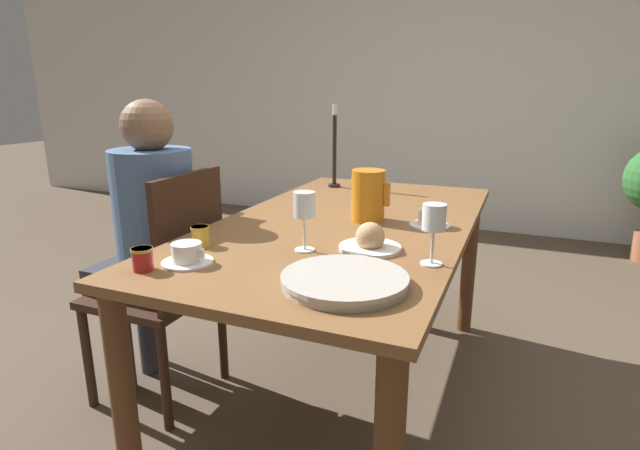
# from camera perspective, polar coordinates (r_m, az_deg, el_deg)

# --- Properties ---
(ground_plane) EXTENTS (20.00, 20.00, 0.00)m
(ground_plane) POSITION_cam_1_polar(r_m,az_deg,el_deg) (2.17, 2.69, -18.67)
(ground_plane) COLOR brown
(wall_back) EXTENTS (10.00, 0.06, 2.60)m
(wall_back) POSITION_cam_1_polar(r_m,az_deg,el_deg) (4.54, 15.60, 15.96)
(wall_back) COLOR white
(wall_back) RESTS_ON ground_plane
(dining_table) EXTENTS (0.89, 1.67, 0.74)m
(dining_table) POSITION_cam_1_polar(r_m,az_deg,el_deg) (1.89, 2.93, -2.57)
(dining_table) COLOR brown
(dining_table) RESTS_ON ground_plane
(chair_person_side) EXTENTS (0.42, 0.42, 0.92)m
(chair_person_side) POSITION_cam_1_polar(r_m,az_deg,el_deg) (2.02, -17.02, -6.39)
(chair_person_side) COLOR #331E14
(chair_person_side) RESTS_ON ground_plane
(person_seated) EXTENTS (0.39, 0.41, 1.18)m
(person_seated) POSITION_cam_1_polar(r_m,az_deg,el_deg) (2.03, -18.88, -0.20)
(person_seated) COLOR #33333D
(person_seated) RESTS_ON ground_plane
(red_pitcher) EXTENTS (0.15, 0.12, 0.19)m
(red_pitcher) POSITION_cam_1_polar(r_m,az_deg,el_deg) (1.86, 5.52, 3.42)
(red_pitcher) COLOR orange
(red_pitcher) RESTS_ON dining_table
(wine_glass_water) EXTENTS (0.07, 0.07, 0.18)m
(wine_glass_water) POSITION_cam_1_polar(r_m,az_deg,el_deg) (1.49, -1.77, 1.99)
(wine_glass_water) COLOR white
(wine_glass_water) RESTS_ON dining_table
(wine_glass_juice) EXTENTS (0.07, 0.07, 0.18)m
(wine_glass_juice) POSITION_cam_1_polar(r_m,az_deg,el_deg) (1.41, 12.89, 0.44)
(wine_glass_juice) COLOR white
(wine_glass_juice) RESTS_ON dining_table
(teacup_near_person) EXTENTS (0.15, 0.15, 0.06)m
(teacup_near_person) POSITION_cam_1_polar(r_m,az_deg,el_deg) (1.46, -14.95, -3.31)
(teacup_near_person) COLOR white
(teacup_near_person) RESTS_ON dining_table
(teacup_across) EXTENTS (0.15, 0.15, 0.06)m
(teacup_across) POSITION_cam_1_polar(r_m,az_deg,el_deg) (1.83, 12.46, 0.63)
(teacup_across) COLOR white
(teacup_across) RESTS_ON dining_table
(serving_tray) EXTENTS (0.32, 0.32, 0.03)m
(serving_tray) POSITION_cam_1_polar(r_m,az_deg,el_deg) (1.26, 2.82, -6.36)
(serving_tray) COLOR #B7B2A8
(serving_tray) RESTS_ON dining_table
(bread_plate) EXTENTS (0.19, 0.19, 0.09)m
(bread_plate) POSITION_cam_1_polar(r_m,az_deg,el_deg) (1.54, 5.75, -1.82)
(bread_plate) COLOR white
(bread_plate) RESTS_ON dining_table
(jam_jar_amber) EXTENTS (0.06, 0.06, 0.06)m
(jam_jar_amber) POSITION_cam_1_polar(r_m,az_deg,el_deg) (1.44, -19.62, -3.58)
(jam_jar_amber) COLOR #A81E1E
(jam_jar_amber) RESTS_ON dining_table
(jam_jar_red) EXTENTS (0.06, 0.06, 0.06)m
(jam_jar_red) POSITION_cam_1_polar(r_m,az_deg,el_deg) (1.61, -13.52, -1.12)
(jam_jar_red) COLOR gold
(jam_jar_red) RESTS_ON dining_table
(candlestick_tall) EXTENTS (0.06, 0.06, 0.40)m
(candlestick_tall) POSITION_cam_1_polar(r_m,az_deg,el_deg) (2.49, 1.66, 8.10)
(candlestick_tall) COLOR black
(candlestick_tall) RESTS_ON dining_table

